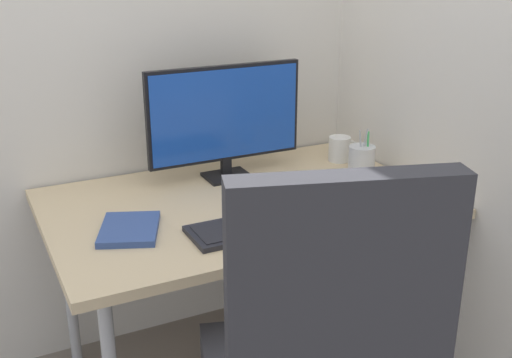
{
  "coord_description": "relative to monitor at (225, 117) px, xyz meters",
  "views": [
    {
      "loc": [
        -0.82,
        -1.78,
        1.51
      ],
      "look_at": [
        0.01,
        -0.08,
        0.8
      ],
      "focal_mm": 43.71,
      "sensor_mm": 36.0,
      "label": 1
    }
  ],
  "objects": [
    {
      "name": "desk",
      "position": [
        -0.04,
        -0.23,
        -0.28
      ],
      "size": [
        1.3,
        0.84,
        0.7
      ],
      "color": "#D1B78C",
      "rests_on": "ground_plane"
    },
    {
      "name": "monitor",
      "position": [
        0.0,
        0.0,
        0.0
      ],
      "size": [
        0.59,
        0.13,
        0.42
      ],
      "color": "black",
      "rests_on": "desk"
    },
    {
      "name": "keyboard",
      "position": [
        -0.08,
        -0.46,
        -0.22
      ],
      "size": [
        0.46,
        0.17,
        0.02
      ],
      "color": "black",
      "rests_on": "desk"
    },
    {
      "name": "mouse",
      "position": [
        0.28,
        -0.43,
        -0.22
      ],
      "size": [
        0.08,
        0.12,
        0.03
      ],
      "primitive_type": "ellipsoid",
      "rotation": [
        0.0,
        0.0,
        0.24
      ],
      "color": "slate",
      "rests_on": "desk"
    },
    {
      "name": "pen_holder",
      "position": [
        0.47,
        -0.2,
        -0.18
      ],
      "size": [
        0.1,
        0.1,
        0.18
      ],
      "color": "silver",
      "rests_on": "desk"
    },
    {
      "name": "notebook",
      "position": [
        -0.46,
        -0.31,
        -0.22
      ],
      "size": [
        0.24,
        0.27,
        0.02
      ],
      "primitive_type": "cube",
      "rotation": [
        0.0,
        0.0,
        -0.38
      ],
      "color": "#334C8C",
      "rests_on": "desk"
    },
    {
      "name": "coffee_mug",
      "position": [
        0.48,
        -0.03,
        -0.18
      ],
      "size": [
        0.12,
        0.09,
        0.1
      ],
      "color": "white",
      "rests_on": "desk"
    }
  ]
}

